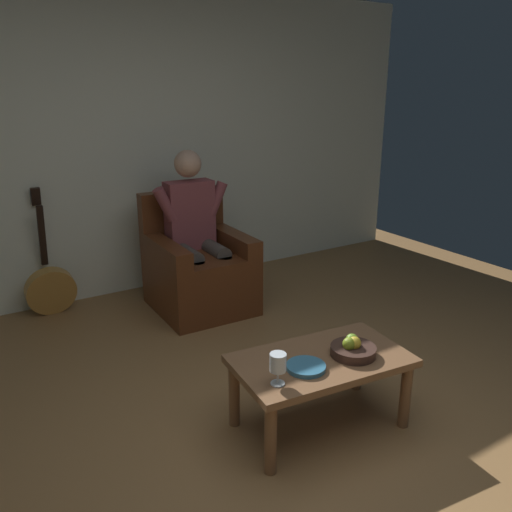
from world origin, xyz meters
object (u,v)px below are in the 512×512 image
coffee_table (321,368)px  armchair (198,270)px  fruit_bowl (353,349)px  decorative_dish (306,367)px  guitar (50,287)px  wine_glass_near (278,364)px  person_seated (195,226)px

coffee_table → armchair: bearing=-95.2°
fruit_bowl → decorative_dish: 0.30m
guitar → wine_glass_near: 2.50m
armchair → fruit_bowl: bearing=91.0°
coffee_table → guitar: (0.91, -2.32, -0.12)m
armchair → person_seated: bearing=-90.0°
person_seated → fruit_bowl: 1.93m
person_seated → coffee_table: person_seated is taller
person_seated → guitar: 1.27m
armchair → decorative_dish: 1.90m
armchair → decorative_dish: bearing=82.0°
coffee_table → fruit_bowl: size_ratio=4.00×
armchair → person_seated: person_seated is taller
armchair → wine_glass_near: bearing=76.4°
decorative_dish → fruit_bowl: bearing=177.3°
person_seated → guitar: size_ratio=1.26×
guitar → wine_glass_near: guitar is taller
wine_glass_near → fruit_bowl: bearing=-177.1°
coffee_table → person_seated: bearing=-95.2°
guitar → fruit_bowl: (-1.07, 2.39, 0.22)m
armchair → decorative_dish: (0.31, 1.87, 0.10)m
person_seated → wine_glass_near: bearing=76.6°
fruit_bowl → decorative_dish: size_ratio=1.20×
wine_glass_near → fruit_bowl: (-0.50, -0.03, -0.07)m
guitar → wine_glass_near: (-0.57, 2.41, 0.29)m
wine_glass_near → armchair: bearing=-104.9°
person_seated → wine_glass_near: (0.51, 1.94, -0.17)m
coffee_table → wine_glass_near: bearing=15.1°
person_seated → decorative_dish: bearing=82.1°
armchair → person_seated: size_ratio=0.73×
fruit_bowl → decorative_dish: bearing=-2.7°
wine_glass_near → coffee_table: bearing=-164.9°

